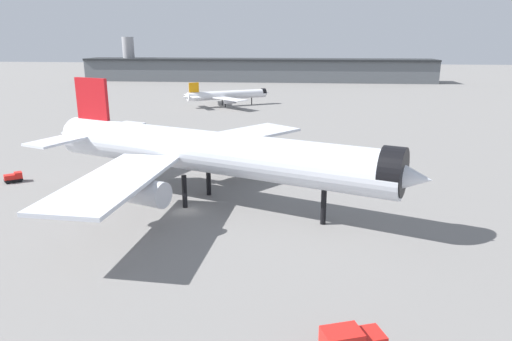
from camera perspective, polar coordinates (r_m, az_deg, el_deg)
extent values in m
plane|color=slate|center=(75.67, -8.53, -4.91)|extent=(900.00, 900.00, 0.00)
cylinder|color=silver|center=(75.81, -5.52, 2.27)|extent=(59.21, 27.69, 6.83)
cone|color=silver|center=(65.12, 17.61, -0.71)|extent=(9.39, 8.91, 6.70)
cone|color=silver|center=(95.36, -21.12, 4.10)|extent=(10.60, 9.19, 6.49)
cylinder|color=black|center=(65.20, 16.47, -0.13)|extent=(5.30, 7.54, 6.90)
cube|color=silver|center=(92.62, -2.27, 4.30)|extent=(24.60, 27.40, 0.55)
cylinder|color=#B7BAC1|center=(89.63, -2.47, 2.42)|extent=(9.27, 6.50, 3.76)
cube|color=silver|center=(65.99, -16.98, -1.22)|extent=(10.91, 27.71, 0.55)
cylinder|color=#B7BAC1|center=(67.97, -14.04, -2.49)|extent=(9.27, 6.50, 3.76)
cube|color=red|center=(90.93, -19.39, 7.24)|extent=(7.06, 3.19, 10.93)
cube|color=silver|center=(97.52, -16.60, 5.16)|extent=(8.95, 12.14, 0.41)
cube|color=silver|center=(87.95, -23.00, 3.43)|extent=(8.95, 12.14, 0.41)
cylinder|color=black|center=(69.48, 8.29, -4.42)|extent=(0.82, 0.82, 5.47)
cylinder|color=black|center=(81.93, -5.85, -1.16)|extent=(0.82, 0.82, 5.47)
cylinder|color=black|center=(76.32, -8.77, -2.56)|extent=(0.82, 0.82, 5.47)
cylinder|color=white|center=(191.26, -3.52, 9.25)|extent=(30.48, 20.27, 3.44)
cone|color=white|center=(197.83, 1.08, 9.50)|extent=(4.98, 4.84, 3.37)
cone|color=white|center=(185.97, -8.40, 8.92)|extent=(5.52, 5.11, 3.27)
cylinder|color=black|center=(197.51, 0.90, 9.56)|extent=(3.12, 3.78, 3.48)
cube|color=white|center=(199.07, -5.19, 9.35)|extent=(8.65, 15.91, 0.28)
cylinder|color=#B7BAC1|center=(197.77, -4.78, 8.98)|extent=(5.00, 4.05, 1.89)
cube|color=white|center=(181.81, -3.22, 8.76)|extent=(14.92, 13.93, 0.28)
cylinder|color=#B7BAC1|center=(183.91, -3.19, 8.49)|extent=(5.00, 4.05, 1.89)
cube|color=orange|center=(186.41, -7.63, 9.81)|extent=(3.62, 2.37, 5.51)
cube|color=white|center=(190.18, -8.15, 9.18)|extent=(5.70, 6.73, 0.21)
cube|color=white|center=(182.80, -7.45, 8.94)|extent=(5.70, 6.73, 0.21)
cylinder|color=black|center=(195.70, -0.54, 8.51)|extent=(0.41, 0.41, 2.75)
cylinder|color=black|center=(192.73, -4.17, 8.36)|extent=(0.41, 0.41, 2.75)
cylinder|color=black|center=(189.38, -3.78, 8.23)|extent=(0.41, 0.41, 2.75)
cube|color=slate|center=(303.21, 0.17, 12.13)|extent=(221.06, 24.76, 12.95)
cube|color=#232628|center=(302.82, 0.17, 13.46)|extent=(221.10, 26.81, 1.20)
cylinder|color=#939399|center=(321.82, -15.33, 13.10)|extent=(7.40, 7.40, 27.46)
cube|color=red|center=(43.79, 13.80, -19.58)|extent=(2.86, 2.92, 1.60)
cube|color=#1E2D38|center=(44.01, 15.04, -18.96)|extent=(0.75, 1.84, 0.80)
cube|color=black|center=(100.80, -27.64, -0.99)|extent=(3.48, 3.28, 0.30)
cube|color=red|center=(100.69, -27.15, -0.50)|extent=(2.01, 2.05, 1.20)
cube|color=#1E2D38|center=(100.68, -26.85, -0.32)|extent=(0.92, 1.08, 0.60)
cube|color=red|center=(100.60, -28.00, -0.72)|extent=(2.50, 2.46, 0.90)
cylinder|color=black|center=(101.70, -27.05, -0.87)|extent=(0.72, 0.66, 0.70)
cylinder|color=black|center=(100.16, -26.94, -1.09)|extent=(0.72, 0.66, 0.70)
cylinder|color=black|center=(101.53, -28.30, -1.06)|extent=(0.72, 0.66, 0.70)
cylinder|color=black|center=(99.99, -28.21, -1.29)|extent=(0.72, 0.66, 0.70)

